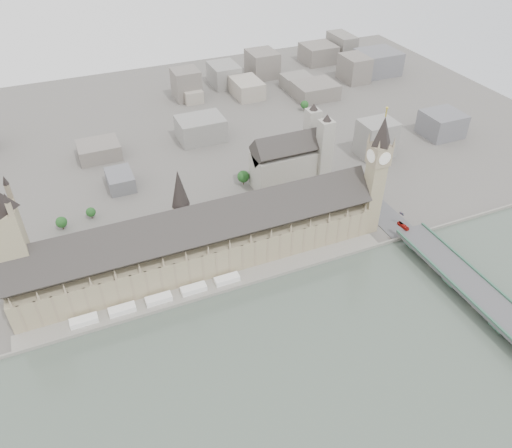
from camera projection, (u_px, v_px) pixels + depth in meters
name	position (u px, v px, depth m)	size (l,w,h in m)	color
ground	(211.00, 281.00, 361.72)	(900.00, 900.00, 0.00)	#595651
embankment_wall	(218.00, 293.00, 349.83)	(600.00, 1.50, 3.00)	gray
river_terrace	(214.00, 286.00, 355.62)	(270.00, 15.00, 2.00)	gray
terrace_tents	(159.00, 299.00, 341.69)	(118.00, 7.00, 4.00)	white
palace_of_westminster	(200.00, 241.00, 362.38)	(265.00, 40.73, 55.44)	#988D67
elizabeth_tower	(377.00, 168.00, 375.42)	(17.00, 17.00, 107.50)	#988D67
victoria_tower	(6.00, 243.00, 309.25)	(30.00, 30.00, 100.00)	#988D67
central_tower	(180.00, 199.00, 342.54)	(13.00, 13.00, 48.00)	gray
westminster_bridge	(473.00, 292.00, 345.09)	(25.00, 325.00, 10.25)	#474749
westminster_abbey	(291.00, 160.00, 450.65)	(68.00, 36.00, 64.00)	#A6A195
city_skyline_inland	(135.00, 120.00, 529.52)	(720.00, 360.00, 38.00)	gray
park_trees	(174.00, 229.00, 397.97)	(110.00, 30.00, 15.00)	#184217
red_bus_north	(403.00, 226.00, 394.38)	(2.59, 11.06, 3.08)	#AB1A13
car_approach	(402.00, 214.00, 408.94)	(1.80, 4.43, 1.28)	gray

